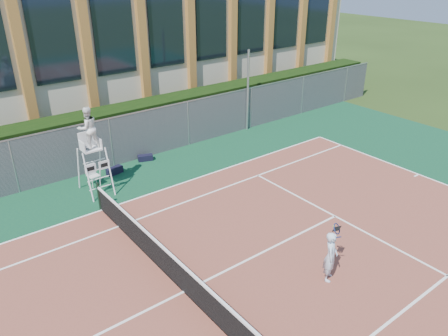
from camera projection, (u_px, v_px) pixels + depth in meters
ground at (184, 292)px, 12.03m from camera, size 120.00×120.00×0.00m
apron at (165, 274)px, 12.74m from camera, size 36.00×20.00×0.01m
tennis_court at (184, 292)px, 12.02m from camera, size 23.77×10.97×0.02m
tennis_net at (183, 277)px, 11.80m from camera, size 0.10×11.30×1.10m
fence at (66, 154)px, 17.84m from camera, size 40.00×0.06×2.20m
hedge at (56, 145)px, 18.69m from camera, size 40.00×1.40×2.20m
steel_pole at (248, 91)px, 22.67m from camera, size 0.12×0.12×4.25m
umpire_chair at (88, 130)px, 16.21m from camera, size 0.98×1.50×3.50m
plastic_chair at (92, 173)px, 17.55m from camera, size 0.46×0.46×0.89m
sports_bag_near at (115, 171)px, 18.62m from camera, size 0.75×0.42×0.30m
sports_bag_far at (145, 158)px, 19.86m from camera, size 0.73×0.50×0.27m
tennis_player at (331, 256)px, 12.20m from camera, size 0.93×0.73×1.57m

